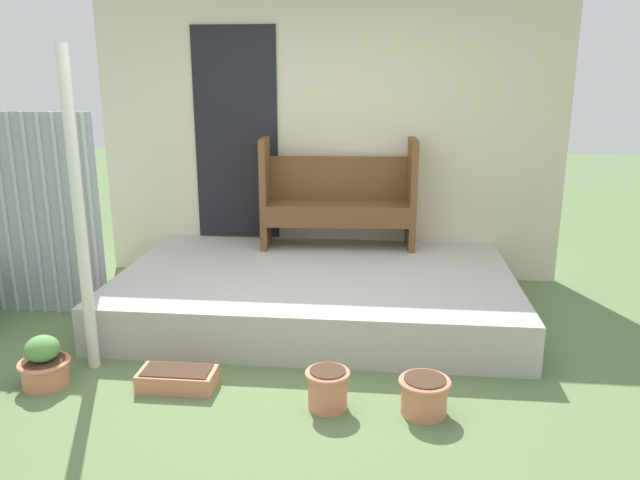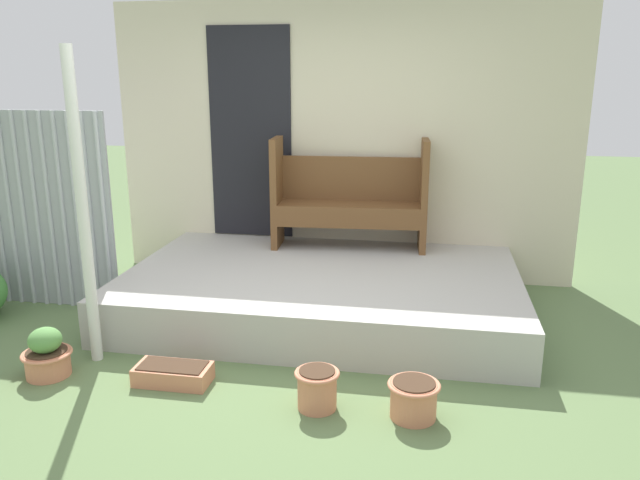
{
  "view_description": "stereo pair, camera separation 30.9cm",
  "coord_description": "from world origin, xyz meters",
  "px_view_note": "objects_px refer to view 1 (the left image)",
  "views": [
    {
      "loc": [
        0.64,
        -3.84,
        1.96
      ],
      "look_at": [
        0.2,
        0.36,
        0.82
      ],
      "focal_mm": 35.0,
      "sensor_mm": 36.0,
      "label": 1
    },
    {
      "loc": [
        0.94,
        -3.8,
        1.96
      ],
      "look_at": [
        0.2,
        0.36,
        0.82
      ],
      "focal_mm": 35.0,
      "sensor_mm": 36.0,
      "label": 2
    }
  ],
  "objects_px": {
    "support_post": "(79,216)",
    "planter_box_rect": "(177,379)",
    "flower_pot_left": "(44,364)",
    "flower_pot_middle": "(328,387)",
    "bench": "(338,194)",
    "flower_pot_right": "(424,394)"
  },
  "relations": [
    {
      "from": "flower_pot_left",
      "to": "planter_box_rect",
      "type": "bearing_deg",
      "value": 3.26
    },
    {
      "from": "support_post",
      "to": "planter_box_rect",
      "type": "height_order",
      "value": "support_post"
    },
    {
      "from": "flower_pot_right",
      "to": "planter_box_rect",
      "type": "bearing_deg",
      "value": 174.52
    },
    {
      "from": "bench",
      "to": "planter_box_rect",
      "type": "height_order",
      "value": "bench"
    },
    {
      "from": "flower_pot_right",
      "to": "flower_pot_middle",
      "type": "bearing_deg",
      "value": 179.52
    },
    {
      "from": "bench",
      "to": "planter_box_rect",
      "type": "xyz_separation_m",
      "value": [
        -0.86,
        -2.17,
        -0.8
      ]
    },
    {
      "from": "flower_pot_left",
      "to": "flower_pot_middle",
      "type": "xyz_separation_m",
      "value": [
        1.84,
        -0.1,
        -0.01
      ]
    },
    {
      "from": "bench",
      "to": "flower_pot_right",
      "type": "distance_m",
      "value": 2.52
    },
    {
      "from": "flower_pot_left",
      "to": "flower_pot_middle",
      "type": "bearing_deg",
      "value": -2.96
    },
    {
      "from": "support_post",
      "to": "flower_pot_middle",
      "type": "height_order",
      "value": "support_post"
    },
    {
      "from": "flower_pot_middle",
      "to": "planter_box_rect",
      "type": "xyz_separation_m",
      "value": [
        -0.98,
        0.14,
        -0.07
      ]
    },
    {
      "from": "support_post",
      "to": "flower_pot_left",
      "type": "distance_m",
      "value": 0.98
    },
    {
      "from": "support_post",
      "to": "bench",
      "type": "relative_size",
      "value": 1.49
    },
    {
      "from": "bench",
      "to": "flower_pot_right",
      "type": "relative_size",
      "value": 4.62
    },
    {
      "from": "support_post",
      "to": "planter_box_rect",
      "type": "bearing_deg",
      "value": -19.39
    },
    {
      "from": "flower_pot_middle",
      "to": "bench",
      "type": "bearing_deg",
      "value": 92.86
    },
    {
      "from": "bench",
      "to": "flower_pot_left",
      "type": "bearing_deg",
      "value": -131.51
    },
    {
      "from": "flower_pot_left",
      "to": "flower_pot_right",
      "type": "relative_size",
      "value": 1.09
    },
    {
      "from": "support_post",
      "to": "planter_box_rect",
      "type": "xyz_separation_m",
      "value": [
        0.67,
        -0.24,
        -1.0
      ]
    },
    {
      "from": "support_post",
      "to": "flower_pot_middle",
      "type": "xyz_separation_m",
      "value": [
        1.65,
        -0.38,
        -0.93
      ]
    },
    {
      "from": "support_post",
      "to": "flower_pot_middle",
      "type": "bearing_deg",
      "value": -12.97
    },
    {
      "from": "support_post",
      "to": "planter_box_rect",
      "type": "relative_size",
      "value": 4.37
    }
  ]
}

